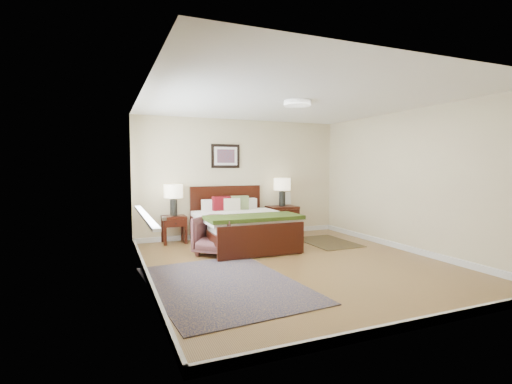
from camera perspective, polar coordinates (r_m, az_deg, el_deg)
floor at (r=5.90m, az=6.16°, el=-10.85°), size 5.00×5.00×0.00m
back_wall at (r=7.99m, az=-2.36°, el=2.13°), size 4.50×0.04×2.50m
front_wall at (r=3.72m, az=25.02°, el=-0.38°), size 4.50×0.04×2.50m
left_wall at (r=5.04m, az=-16.84°, el=0.87°), size 0.04×5.00×2.50m
right_wall at (r=7.07m, az=22.49°, el=1.59°), size 0.04×5.00×2.50m
ceiling at (r=5.79m, az=6.35°, el=13.82°), size 4.50×5.00×0.02m
window at (r=5.74m, az=-17.00°, el=2.49°), size 0.11×2.72×1.32m
door at (r=3.33m, az=-13.52°, el=-3.69°), size 0.06×1.00×2.18m
ceil_fixture at (r=5.78m, az=6.35°, el=13.48°), size 0.44×0.44×0.08m
bed at (r=7.02m, az=-2.29°, el=-4.29°), size 1.66×2.00×1.08m
wall_art at (r=7.85m, az=-4.70°, el=5.52°), size 0.62×0.05×0.50m
nightstand_left at (r=7.45m, az=-12.50°, el=-4.51°), size 0.45×0.41×0.54m
nightstand_right at (r=8.19m, az=4.07°, el=-3.86°), size 0.64×0.48×0.63m
lamp_left at (r=7.40m, az=-12.59°, el=-0.24°), size 0.36×0.36×0.61m
lamp_right at (r=8.14m, az=4.05°, el=0.87°), size 0.36×0.36×0.61m
armchair at (r=6.40m, az=-5.67°, el=-6.63°), size 1.02×1.02×0.66m
rug_persian at (r=4.89m, az=-4.99°, el=-13.91°), size 1.95×2.61×0.01m
rug_navy at (r=7.55m, az=10.96°, el=-7.57°), size 0.88×1.32×0.01m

